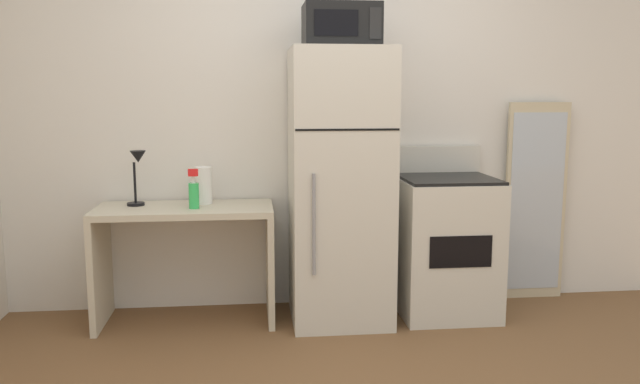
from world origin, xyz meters
name	(u,v)px	position (x,y,z in m)	size (l,w,h in m)	color
wall_back_white	(325,117)	(0.00, 1.70, 1.30)	(5.00, 0.10, 2.60)	silver
desk	(186,242)	(-0.93, 1.37, 0.52)	(1.12, 0.53, 0.75)	beige
desk_lamp	(137,168)	(-1.23, 1.44, 0.99)	(0.14, 0.12, 0.35)	black
spray_bottle	(194,193)	(-0.87, 1.30, 0.85)	(0.06, 0.06, 0.25)	green
paper_towel_roll	(203,185)	(-0.82, 1.47, 0.87)	(0.11, 0.11, 0.24)	white
refrigerator	(340,187)	(0.05, 1.31, 0.87)	(0.62, 0.66, 1.74)	beige
microwave	(341,26)	(0.05, 1.29, 1.87)	(0.46, 0.35, 0.26)	black
oven_range	(446,245)	(0.77, 1.33, 0.47)	(0.62, 0.61, 1.10)	beige
leaning_mirror	(535,202)	(1.49, 1.59, 0.70)	(0.44, 0.03, 1.40)	#C6B793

